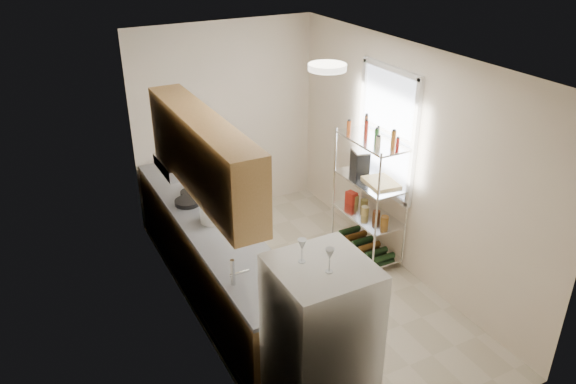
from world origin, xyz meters
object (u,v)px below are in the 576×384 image
(refrigerator, at_px, (320,357))
(cutting_board, at_px, (381,182))
(espresso_machine, at_px, (360,161))
(rice_cooker, at_px, (212,213))
(frying_pan_large, at_px, (188,202))

(refrigerator, xyz_separation_m, cutting_board, (1.93, 1.90, 0.21))
(refrigerator, xyz_separation_m, espresso_machine, (1.88, 2.26, 0.34))
(rice_cooker, bearing_deg, cutting_board, -7.50)
(frying_pan_large, distance_m, espresso_machine, 2.05)
(rice_cooker, bearing_deg, espresso_machine, 3.17)
(rice_cooker, height_order, frying_pan_large, rice_cooker)
(espresso_machine, bearing_deg, rice_cooker, -162.33)
(cutting_board, xyz_separation_m, espresso_machine, (-0.05, 0.36, 0.13))
(cutting_board, distance_m, espresso_machine, 0.39)
(rice_cooker, bearing_deg, frying_pan_large, 102.10)
(frying_pan_large, bearing_deg, rice_cooker, -58.99)
(refrigerator, height_order, espresso_machine, refrigerator)
(rice_cooker, xyz_separation_m, espresso_machine, (1.90, 0.11, 0.16))
(rice_cooker, distance_m, cutting_board, 1.97)
(frying_pan_large, bearing_deg, refrigerator, -68.32)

